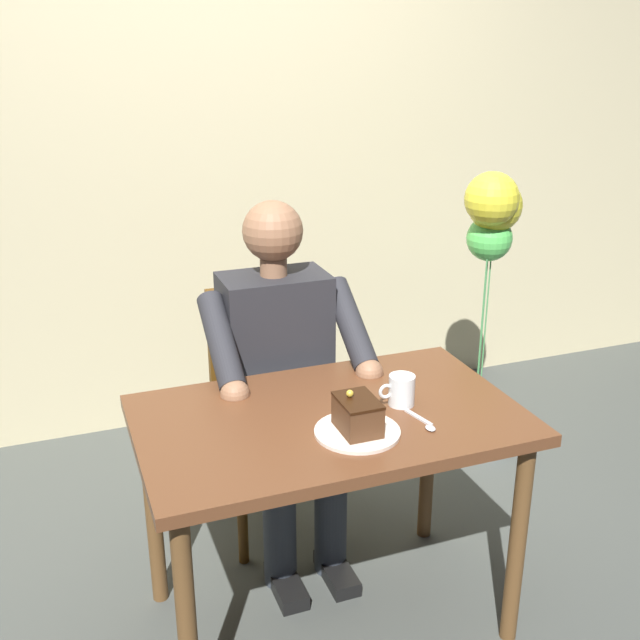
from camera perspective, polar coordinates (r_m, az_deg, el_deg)
name	(u,v)px	position (r m, az deg, el deg)	size (l,w,h in m)	color
ground_plane	(328,616)	(2.57, 0.64, -21.47)	(14.00, 14.00, 0.00)	#464B47
cafe_rear_panel	(199,93)	(3.42, -9.14, 16.58)	(6.40, 0.12, 3.00)	beige
dining_table	(329,443)	(2.20, 0.70, -9.26)	(1.09, 0.67, 0.72)	brown
chair	(269,398)	(2.78, -3.89, -5.92)	(0.42, 0.42, 0.89)	#54330F
seated_person	(283,379)	(2.56, -2.85, -4.46)	(0.53, 0.58, 1.23)	#27272C
dessert_plate	(357,432)	(2.06, 2.84, -8.44)	(0.23, 0.23, 0.01)	silver
cake_slice	(358,415)	(2.03, 2.86, -7.16)	(0.10, 0.14, 0.11)	#50311C
coffee_cup	(401,390)	(2.20, 6.16, -5.26)	(0.11, 0.08, 0.09)	silver
dessert_spoon	(425,423)	(2.12, 7.93, -7.74)	(0.04, 0.14, 0.01)	silver
balloon_display	(492,238)	(3.11, 12.91, 6.09)	(0.26, 0.25, 1.24)	#B2C1C6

